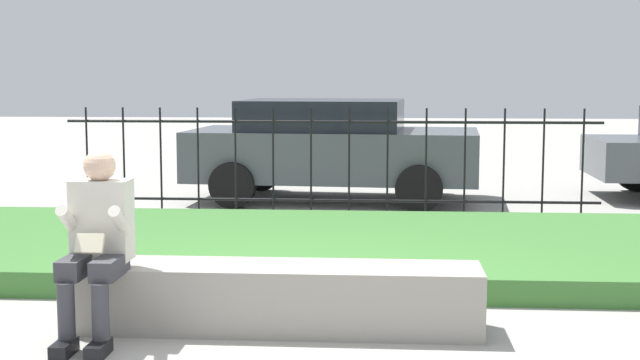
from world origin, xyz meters
TOP-DOWN VIEW (x-y plane):
  - ground_plane at (0.00, 0.00)m, footprint 60.00×60.00m
  - stone_bench at (-0.09, 0.00)m, footprint 2.78×0.53m
  - person_seated_reader at (-1.24, -0.30)m, footprint 0.42×0.73m
  - grass_berm at (0.00, 2.38)m, footprint 8.27×3.37m
  - iron_fence at (-0.00, 4.44)m, footprint 6.27×0.03m
  - car_parked_center at (-0.10, 6.37)m, footprint 4.07×2.24m

SIDE VIEW (x-z plane):
  - ground_plane at x=0.00m, z-range 0.00..0.00m
  - grass_berm at x=0.00m, z-range 0.00..0.21m
  - stone_bench at x=-0.09m, z-range -0.03..0.43m
  - person_seated_reader at x=-1.24m, z-range 0.06..1.31m
  - iron_fence at x=0.00m, z-range 0.03..1.39m
  - car_parked_center at x=-0.10m, z-range 0.05..1.45m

